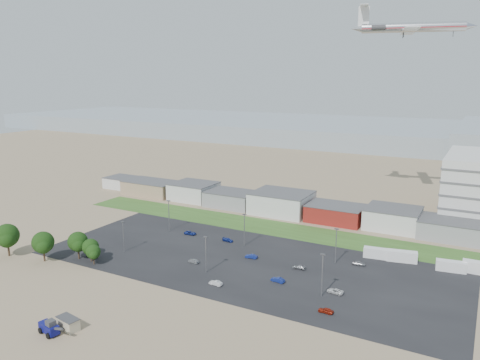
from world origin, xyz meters
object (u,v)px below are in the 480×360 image
Objects in this scene: parked_car_6 at (228,240)px; parked_car_10 at (92,255)px; parked_car_12 at (299,267)px; telehandler at (49,326)px; parked_car_7 at (251,256)px; parked_car_1 at (278,280)px; parked_car_9 at (190,233)px; tree_far_left at (7,238)px; airliner at (412,27)px; parked_car_0 at (335,291)px; portable_shed at (68,323)px; parked_car_13 at (216,283)px; parked_car_2 at (326,310)px; parked_car_4 at (194,261)px; parked_car_8 at (359,263)px; box_trailer_a at (378,253)px.

parked_car_10 is at bearing 143.12° from parked_car_6.
parked_car_10 is 60.52m from parked_car_12.
telehandler is 2.20× the size of parked_car_7.
parked_car_1 is at bearing 66.80° from telehandler.
parked_car_1 is 46.02m from parked_car_9.
parked_car_9 is at bearing 48.98° from tree_far_left.
parked_car_1 is (-14.83, -85.87, -69.38)m from airliner.
parked_car_1 is 17.57m from parked_car_7.
parked_car_0 is 15.04m from parked_car_1.
airliner is 11.87× the size of parked_car_6.
parked_car_13 is (15.96, 33.08, -0.72)m from portable_shed.
airliner reaches higher than parked_car_2.
telehandler is 2.15× the size of parked_car_6.
parked_car_4 is 0.91× the size of parked_car_7.
airliner is 103.37m from parked_car_12.
parked_car_10 is at bearing -85.60° from parked_car_13.
parked_car_12 is (-14.45, 20.21, -0.05)m from parked_car_2.
parked_car_6 is 1.07× the size of parked_car_8.
parked_car_6 is (2.34, 62.82, -0.77)m from portable_shed.
parked_car_2 is at bearing 7.08° from tree_far_left.
tree_far_left is (-48.49, 20.94, 4.24)m from portable_shed.
parked_car_13 reaches higher than parked_car_12.
parked_car_9 is at bearing -108.61° from parked_car_1.
parked_car_4 is at bearing -83.63° from parked_car_0.
parked_car_12 is (28.02, 10.23, -0.01)m from parked_car_4.
parked_car_10 is (22.45, 11.03, -4.95)m from tree_far_left.
airliner reaches higher than parked_car_0.
tree_far_left is 25.50m from parked_car_10.
tree_far_left is 0.25× the size of airliner.
tree_far_left is at bearing -71.46° from parked_car_12.
airliner is at bearing 153.03° from parked_car_7.
parked_car_4 is (51.25, 21.62, -5.01)m from tree_far_left.
parked_car_6 is at bearing 84.99° from parked_car_8.
parked_car_6 is 14.54m from parked_car_9.
box_trailer_a is 1.96× the size of parked_car_0.
parked_car_1 is 26.33m from parked_car_4.
parked_car_4 is (2.77, 42.56, -0.77)m from portable_shed.
telehandler is 1.94× the size of parked_car_9.
portable_shed is 55.76m from parked_car_2.
parked_car_7 is (15.61, 53.61, -0.71)m from portable_shed.
portable_shed is 61.70m from parked_car_0.
parked_car_1 reaches higher than parked_car_4.
box_trailer_a reaches higher than parked_car_10.
parked_car_10 is at bearing -68.73° from parked_car_7.
parked_car_2 is at bearing 11.65° from parked_car_0.
parked_car_13 is at bearing -5.21° from parked_car_7.
parked_car_2 is 0.99× the size of parked_car_8.
portable_shed is 62.86m from parked_car_6.
parked_car_4 is 30.69m from parked_car_10.
box_trailer_a is at bearing 154.59° from parked_car_1.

